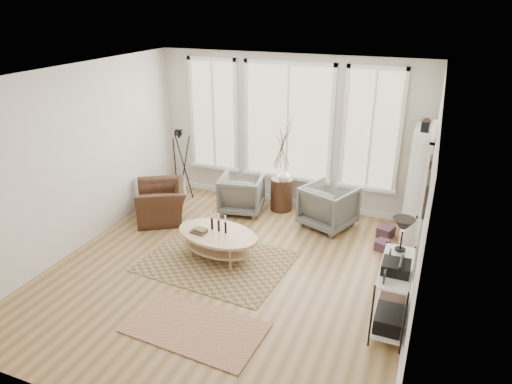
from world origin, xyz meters
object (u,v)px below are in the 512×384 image
at_px(coffee_table, 217,238).
at_px(armchair_right, 329,206).
at_px(low_shelf, 394,288).
at_px(accent_chair, 162,202).
at_px(armchair_left, 242,194).
at_px(side_table, 282,168).
at_px(bookcase, 417,184).

distance_m(coffee_table, armchair_right, 2.18).
bearing_deg(low_shelf, accent_chair, 160.70).
relative_size(low_shelf, accent_chair, 1.28).
distance_m(low_shelf, armchair_left, 3.84).
relative_size(armchair_left, armchair_right, 0.94).
xyz_separation_m(low_shelf, side_table, (-2.36, 2.69, 0.35)).
xyz_separation_m(coffee_table, side_table, (0.37, 2.06, 0.52)).
xyz_separation_m(low_shelf, accent_chair, (-4.28, 1.50, -0.18)).
relative_size(low_shelf, side_table, 0.73).
bearing_deg(bookcase, armchair_right, -172.44).
bearing_deg(low_shelf, armchair_right, 120.28).
distance_m(bookcase, armchair_right, 1.54).
height_order(coffee_table, armchair_left, armchair_left).
distance_m(bookcase, coffee_table, 3.42).
bearing_deg(accent_chair, bookcase, 71.33).
relative_size(armchair_left, side_table, 0.45).
bearing_deg(low_shelf, bookcase, 88.72).
relative_size(armchair_right, accent_chair, 0.83).
distance_m(bookcase, accent_chair, 4.50).
xyz_separation_m(armchair_left, armchair_right, (1.68, 0.00, 0.02)).
height_order(bookcase, accent_chair, bookcase).
distance_m(low_shelf, side_table, 3.60).
bearing_deg(coffee_table, accent_chair, 150.74).
bearing_deg(accent_chair, coffee_table, 28.84).
height_order(bookcase, coffee_table, bookcase).
xyz_separation_m(armchair_right, accent_chair, (-2.92, -0.83, -0.05)).
xyz_separation_m(low_shelf, armchair_right, (-1.36, 2.33, -0.13)).
height_order(bookcase, armchair_right, bookcase).
xyz_separation_m(armchair_left, side_table, (0.68, 0.36, 0.49)).
relative_size(bookcase, side_table, 1.15).
height_order(bookcase, armchair_left, bookcase).
bearing_deg(side_table, armchair_left, -152.24).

